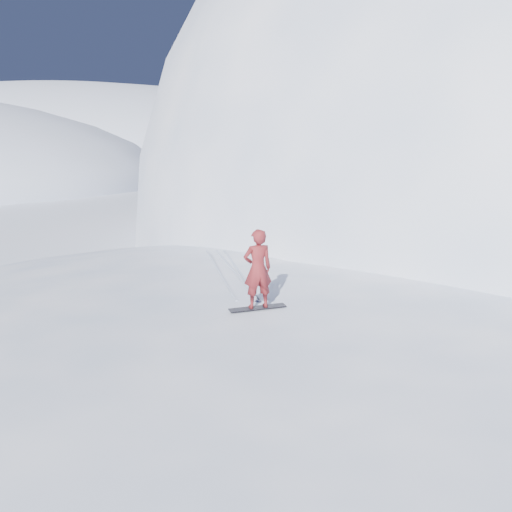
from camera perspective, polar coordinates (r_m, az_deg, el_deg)
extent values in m
plane|color=white|center=(12.35, 2.64, -18.71)|extent=(400.00, 400.00, 0.00)
ellipsoid|color=white|center=(15.06, 5.53, -12.43)|extent=(36.00, 28.00, 4.80)
ellipsoid|color=white|center=(32.97, 17.14, 1.51)|extent=(28.00, 24.00, 18.00)
ellipsoid|color=white|center=(126.73, -20.59, 9.86)|extent=(140.00, 90.00, 36.00)
ellipsoid|color=white|center=(11.11, -19.39, -23.76)|extent=(6.00, 5.40, 0.80)
ellipsoid|color=white|center=(17.70, -5.58, -8.32)|extent=(7.00, 6.30, 1.00)
ellipsoid|color=white|center=(17.73, 24.94, -9.58)|extent=(4.00, 3.60, 0.60)
cube|color=black|center=(12.52, 0.19, -5.93)|extent=(1.48, 0.65, 0.02)
imported|color=maroon|center=(12.22, 0.19, -1.48)|extent=(0.83, 0.65, 1.99)
cube|color=silver|center=(15.87, -4.25, -1.68)|extent=(1.16, 5.91, 0.04)
cube|color=silver|center=(15.86, -2.52, -1.67)|extent=(1.37, 5.87, 0.04)
cube|color=silver|center=(15.86, -1.98, -1.66)|extent=(1.11, 5.92, 0.04)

